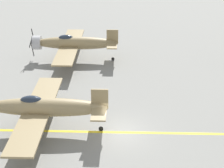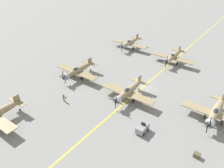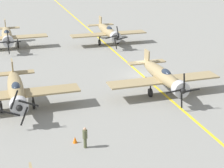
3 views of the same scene
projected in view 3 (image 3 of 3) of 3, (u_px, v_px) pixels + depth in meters
ground_plane at (143, 76)px, 45.31m from camera, size 400.00×400.00×0.00m
taxiway_stripe at (143, 76)px, 45.31m from camera, size 0.30×160.00×0.01m
airplane_near_right at (7, 35)px, 56.59m from camera, size 12.00×9.98×3.80m
airplane_mid_center at (163, 76)px, 39.19m from camera, size 12.00×9.98×3.80m
airplane_mid_right at (16, 90)px, 35.51m from camera, size 12.00×9.98×3.69m
airplane_near_center at (108, 32)px, 59.06m from camera, size 12.00×9.98×3.78m
ground_crew_walking at (85, 137)px, 29.04m from camera, size 0.38×0.38×1.75m
traffic_cone at (75, 140)px, 29.99m from camera, size 0.36×0.36×0.55m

